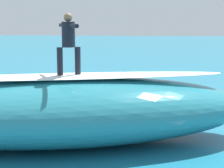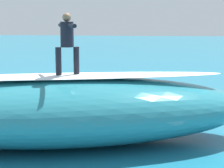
% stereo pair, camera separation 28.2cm
% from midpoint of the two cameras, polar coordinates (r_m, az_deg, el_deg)
% --- Properties ---
extents(ground_plane, '(120.00, 120.00, 0.00)m').
position_cam_midpoint_polar(ground_plane, '(12.29, -1.59, -5.53)').
color(ground_plane, teal).
extents(wave_crest, '(9.99, 5.47, 1.70)m').
position_cam_midpoint_polar(wave_crest, '(10.12, -7.04, -3.91)').
color(wave_crest, teal).
rests_on(wave_crest, ground_plane).
extents(wave_foam_lip, '(8.09, 3.10, 0.08)m').
position_cam_midpoint_polar(wave_foam_lip, '(9.95, -7.14, 1.09)').
color(wave_foam_lip, white).
rests_on(wave_foam_lip, wave_crest).
extents(surfboard_riding, '(2.07, 1.38, 0.08)m').
position_cam_midpoint_polar(surfboard_riding, '(9.95, -6.98, 1.10)').
color(surfboard_riding, silver).
rests_on(surfboard_riding, wave_crest).
extents(surfer_riding, '(0.76, 1.32, 1.52)m').
position_cam_midpoint_polar(surfer_riding, '(9.86, -7.09, 6.42)').
color(surfer_riding, black).
rests_on(surfer_riding, surfboard_riding).
extents(surfboard_paddling, '(0.65, 2.28, 0.08)m').
position_cam_midpoint_polar(surfboard_paddling, '(13.17, 4.05, -4.34)').
color(surfboard_paddling, '#EAE5C6').
rests_on(surfboard_paddling, ground_plane).
extents(surfer_paddling, '(0.34, 1.58, 0.28)m').
position_cam_midpoint_polar(surfer_paddling, '(13.25, 4.10, -3.53)').
color(surfer_paddling, black).
rests_on(surfer_paddling, surfboard_paddling).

